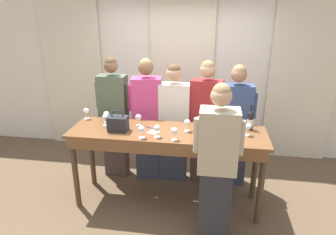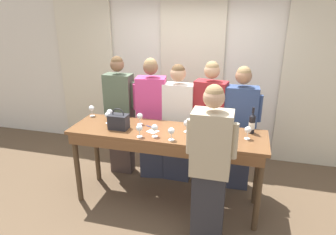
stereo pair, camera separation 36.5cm
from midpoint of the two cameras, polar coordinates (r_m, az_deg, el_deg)
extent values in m
plane|color=brown|center=(4.15, -2.76, -15.65)|extent=(18.00, 18.00, 0.00)
cube|color=silver|center=(5.09, 0.65, 8.60)|extent=(12.00, 0.06, 2.80)
cube|color=beige|center=(5.63, -19.39, 8.03)|extent=(1.04, 0.03, 2.69)
cube|color=beige|center=(5.04, 0.54, 7.82)|extent=(1.04, 0.03, 2.69)
cube|color=beige|center=(5.14, 22.42, 6.53)|extent=(1.04, 0.03, 2.69)
cube|color=brown|center=(3.65, -3.03, -2.93)|extent=(2.40, 0.68, 0.04)
cube|color=brown|center=(3.40, -4.10, -6.31)|extent=(2.31, 0.03, 0.12)
cylinder|color=#4C3823|center=(4.03, -19.80, -9.92)|extent=(0.07, 0.07, 0.98)
cylinder|color=#4C3823|center=(3.62, 14.44, -12.98)|extent=(0.07, 0.07, 0.98)
cylinder|color=#4C3823|center=(4.44, -16.67, -6.63)|extent=(0.07, 0.07, 0.98)
cylinder|color=#4C3823|center=(4.07, 13.81, -8.92)|extent=(0.07, 0.07, 0.98)
cylinder|color=black|center=(3.74, 12.71, -0.78)|extent=(0.07, 0.07, 0.21)
cone|color=black|center=(3.70, 12.86, 1.03)|extent=(0.07, 0.07, 0.04)
cylinder|color=black|center=(3.68, 12.93, 1.85)|extent=(0.03, 0.03, 0.07)
cylinder|color=white|center=(3.75, 12.70, -0.93)|extent=(0.07, 0.07, 0.08)
cube|color=#232328|center=(3.70, -12.31, -1.22)|extent=(0.24, 0.15, 0.18)
torus|color=#232328|center=(3.67, -12.43, 0.21)|extent=(0.16, 0.01, 0.16)
cylinder|color=white|center=(3.60, 12.08, -3.37)|extent=(0.07, 0.07, 0.00)
cylinder|color=white|center=(3.58, 12.13, -2.80)|extent=(0.01, 0.01, 0.07)
sphere|color=white|center=(3.56, 12.21, -1.75)|extent=(0.08, 0.08, 0.08)
cylinder|color=white|center=(3.77, 3.34, -1.82)|extent=(0.07, 0.07, 0.00)
cylinder|color=white|center=(3.75, 3.36, -1.26)|extent=(0.01, 0.01, 0.07)
sphere|color=white|center=(3.73, 3.38, -0.25)|extent=(0.08, 0.08, 0.08)
cylinder|color=white|center=(3.64, 0.80, -2.62)|extent=(0.07, 0.07, 0.00)
cylinder|color=white|center=(3.62, 0.80, -2.05)|extent=(0.01, 0.01, 0.07)
sphere|color=white|center=(3.60, 0.80, -1.01)|extent=(0.08, 0.08, 0.08)
cylinder|color=white|center=(4.03, -14.12, -0.89)|extent=(0.07, 0.07, 0.00)
cylinder|color=white|center=(4.02, -14.17, -0.37)|extent=(0.01, 0.01, 0.07)
sphere|color=white|center=(4.00, -14.26, 0.57)|extent=(0.08, 0.08, 0.08)
cylinder|color=white|center=(4.23, -17.60, -0.26)|extent=(0.07, 0.07, 0.00)
cylinder|color=white|center=(4.21, -17.65, 0.24)|extent=(0.01, 0.01, 0.07)
sphere|color=white|center=(4.19, -17.76, 1.14)|extent=(0.08, 0.08, 0.08)
cylinder|color=white|center=(3.93, -14.39, -1.51)|extent=(0.07, 0.07, 0.00)
cylinder|color=white|center=(3.91, -14.44, -0.97)|extent=(0.01, 0.01, 0.07)
sphere|color=white|center=(3.89, -14.53, -0.01)|extent=(0.08, 0.08, 0.08)
sphere|color=maroon|center=(3.89, -14.52, -0.14)|extent=(0.05, 0.05, 0.05)
cylinder|color=white|center=(3.49, -5.13, -3.76)|extent=(0.07, 0.07, 0.00)
cylinder|color=white|center=(3.47, -5.15, -3.17)|extent=(0.01, 0.01, 0.07)
sphere|color=white|center=(3.44, -5.19, -2.09)|extent=(0.08, 0.08, 0.08)
sphere|color=maroon|center=(3.45, -5.18, -2.24)|extent=(0.05, 0.05, 0.05)
cylinder|color=white|center=(3.59, 5.97, -3.04)|extent=(0.07, 0.07, 0.00)
cylinder|color=white|center=(3.58, 5.99, -2.46)|extent=(0.01, 0.01, 0.07)
sphere|color=white|center=(3.55, 6.03, -1.41)|extent=(0.08, 0.08, 0.08)
cylinder|color=white|center=(3.85, -8.34, -1.51)|extent=(0.07, 0.07, 0.00)
cylinder|color=white|center=(3.84, -8.37, -0.96)|extent=(0.01, 0.01, 0.07)
sphere|color=white|center=(3.81, -8.42, 0.02)|extent=(0.08, 0.08, 0.08)
cylinder|color=white|center=(3.58, 8.50, -3.29)|extent=(0.07, 0.07, 0.00)
cylinder|color=white|center=(3.56, 8.54, -2.71)|extent=(0.01, 0.01, 0.07)
sphere|color=white|center=(3.53, 8.59, -1.66)|extent=(0.08, 0.08, 0.08)
cylinder|color=white|center=(3.48, -8.03, -3.92)|extent=(0.07, 0.07, 0.00)
cylinder|color=white|center=(3.47, -8.06, -3.32)|extent=(0.01, 0.01, 0.07)
sphere|color=white|center=(3.44, -8.12, -2.25)|extent=(0.08, 0.08, 0.08)
cylinder|color=white|center=(3.41, -1.86, -4.30)|extent=(0.07, 0.07, 0.00)
cylinder|color=white|center=(3.39, -1.86, -3.70)|extent=(0.01, 0.01, 0.07)
sphere|color=white|center=(3.36, -1.88, -2.60)|extent=(0.08, 0.08, 0.08)
cube|color=white|center=(3.62, -5.67, -2.82)|extent=(0.16, 0.16, 0.00)
cylinder|color=#193399|center=(3.75, -6.27, -1.96)|extent=(0.13, 0.06, 0.01)
cube|color=#473833|center=(4.65, -12.08, -5.72)|extent=(0.34, 0.19, 0.86)
cube|color=#4C5B47|center=(4.37, -12.82, 3.43)|extent=(0.40, 0.23, 0.68)
sphere|color=brown|center=(4.26, -13.32, 9.56)|extent=(0.20, 0.20, 0.20)
sphere|color=brown|center=(4.25, -13.36, 10.01)|extent=(0.17, 0.17, 0.17)
cylinder|color=#4C5B47|center=(4.28, -10.14, 3.98)|extent=(0.07, 0.07, 0.38)
cylinder|color=#4C5B47|center=(4.44, -15.51, 4.15)|extent=(0.07, 0.07, 0.38)
cube|color=#383D51|center=(4.51, -6.19, -6.29)|extent=(0.37, 0.27, 0.85)
cube|color=#C63D7A|center=(4.22, -6.58, 3.03)|extent=(0.44, 0.31, 0.68)
sphere|color=brown|center=(4.10, -6.85, 9.40)|extent=(0.21, 0.21, 0.21)
sphere|color=#93754C|center=(4.10, -6.87, 9.89)|extent=(0.18, 0.18, 0.18)
cylinder|color=#C63D7A|center=(4.19, -3.55, 3.71)|extent=(0.08, 0.08, 0.37)
cylinder|color=#C63D7A|center=(4.23, -9.62, 3.66)|extent=(0.08, 0.08, 0.37)
cube|color=#383D51|center=(4.44, -1.33, -6.88)|extent=(0.39, 0.19, 0.82)
cube|color=silver|center=(4.15, -1.41, 2.11)|extent=(0.45, 0.22, 0.65)
sphere|color=tan|center=(4.03, -1.47, 8.36)|extent=(0.21, 0.21, 0.21)
sphere|color=brown|center=(4.02, -1.47, 8.87)|extent=(0.19, 0.19, 0.19)
cylinder|color=silver|center=(4.10, 1.96, 2.56)|extent=(0.07, 0.07, 0.36)
cylinder|color=silver|center=(4.19, -4.71, 2.91)|extent=(0.07, 0.07, 0.36)
cube|color=#473833|center=(4.38, 4.48, -7.06)|extent=(0.38, 0.24, 0.85)
cube|color=maroon|center=(4.09, 4.78, 2.46)|extent=(0.45, 0.28, 0.67)
sphere|color=tan|center=(3.97, 4.98, 9.00)|extent=(0.21, 0.21, 0.21)
sphere|color=#93754C|center=(3.96, 4.99, 9.52)|extent=(0.18, 0.18, 0.18)
cylinder|color=maroon|center=(4.03, 8.00, 2.81)|extent=(0.08, 0.08, 0.37)
cylinder|color=maroon|center=(4.13, 1.67, 3.45)|extent=(0.08, 0.08, 0.37)
cube|color=#383D51|center=(4.38, 9.78, -7.50)|extent=(0.37, 0.20, 0.82)
cube|color=#334775|center=(4.09, 10.39, 1.68)|extent=(0.44, 0.24, 0.65)
sphere|color=#9E7051|center=(3.97, 10.82, 8.04)|extent=(0.21, 0.21, 0.21)
sphere|color=#93754C|center=(3.96, 10.85, 8.55)|extent=(0.18, 0.18, 0.18)
cylinder|color=#334775|center=(4.10, 13.70, 2.19)|extent=(0.07, 0.07, 0.36)
cylinder|color=#334775|center=(4.07, 7.14, 2.45)|extent=(0.07, 0.07, 0.36)
cube|color=#28282D|center=(3.40, 5.69, -16.16)|extent=(0.34, 0.23, 0.84)
cube|color=tan|center=(3.02, 6.18, -4.58)|extent=(0.40, 0.27, 0.67)
sphere|color=tan|center=(2.85, 6.54, 4.04)|extent=(0.21, 0.21, 0.21)
sphere|color=#93754C|center=(2.84, 6.57, 4.74)|extent=(0.18, 0.18, 0.18)
cylinder|color=tan|center=(3.01, 2.05, -3.48)|extent=(0.07, 0.07, 0.37)
cylinder|color=tan|center=(3.00, 10.41, -3.93)|extent=(0.07, 0.07, 0.37)
camera|label=1|loc=(0.18, -92.86, -1.07)|focal=32.00mm
camera|label=2|loc=(0.18, 87.14, 1.07)|focal=32.00mm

